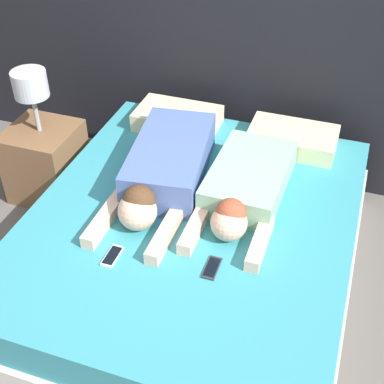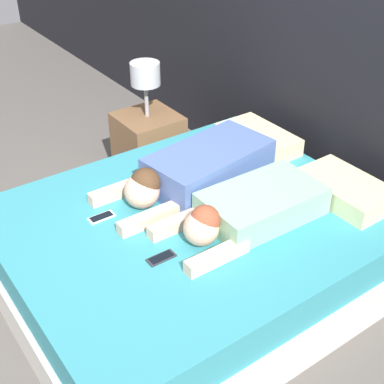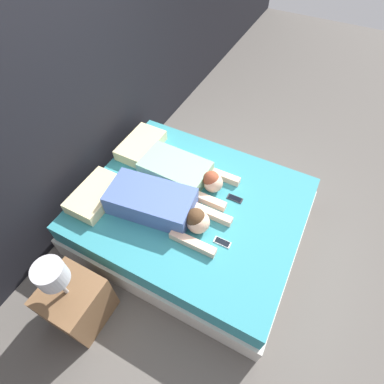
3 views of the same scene
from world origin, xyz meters
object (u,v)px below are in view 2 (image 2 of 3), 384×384
(person_right, at_px, (248,209))
(pillow_head_left, at_px, (258,140))
(pillow_head_right, at_px, (345,190))
(nightstand, at_px, (149,141))
(cell_phone_right, at_px, (161,258))
(bed, at_px, (192,249))
(cell_phone_left, at_px, (101,217))
(person_left, at_px, (196,170))

(person_right, bearing_deg, pillow_head_left, 134.97)
(pillow_head_right, bearing_deg, nightstand, -166.84)
(pillow_head_right, xyz_separation_m, cell_phone_right, (-0.16, -1.16, -0.05))
(bed, xyz_separation_m, cell_phone_left, (-0.26, -0.43, 0.25))
(bed, xyz_separation_m, pillow_head_left, (-0.38, 0.82, 0.31))
(person_left, relative_size, nightstand, 1.22)
(person_right, relative_size, nightstand, 1.03)
(pillow_head_left, bearing_deg, person_left, -76.61)
(pillow_head_left, height_order, person_right, person_right)
(bed, height_order, nightstand, nightstand)
(cell_phone_left, bearing_deg, person_right, 51.95)
(nightstand, bearing_deg, pillow_head_left, 24.21)
(cell_phone_left, distance_m, nightstand, 1.30)
(person_left, xyz_separation_m, person_right, (0.46, 0.01, -0.02))
(cell_phone_right, xyz_separation_m, nightstand, (-1.42, 0.79, -0.20))
(cell_phone_left, bearing_deg, nightstand, 137.11)
(cell_phone_left, bearing_deg, cell_phone_right, 9.77)
(person_left, bearing_deg, pillow_head_right, 45.49)
(person_left, distance_m, cell_phone_left, 0.63)
(person_right, relative_size, cell_phone_left, 6.44)
(pillow_head_left, bearing_deg, bed, -65.01)
(bed, height_order, pillow_head_right, pillow_head_right)
(nightstand, bearing_deg, person_left, -14.57)
(person_left, bearing_deg, pillow_head_left, 103.39)
(bed, bearing_deg, cell_phone_left, -121.62)
(pillow_head_right, relative_size, nightstand, 0.58)
(person_right, distance_m, cell_phone_left, 0.81)
(pillow_head_left, distance_m, cell_phone_right, 1.31)
(bed, xyz_separation_m, cell_phone_right, (0.22, -0.34, 0.25))
(pillow_head_right, bearing_deg, person_right, -103.71)
(pillow_head_right, relative_size, cell_phone_right, 3.64)
(person_left, xyz_separation_m, nightstand, (-0.97, 0.25, -0.30))
(person_left, bearing_deg, nightstand, 165.43)
(person_left, height_order, person_right, person_left)
(bed, distance_m, cell_phone_left, 0.56)
(person_left, height_order, cell_phone_left, person_left)
(person_right, height_order, nightstand, nightstand)
(cell_phone_left, xyz_separation_m, cell_phone_right, (0.48, 0.08, 0.00))
(pillow_head_left, xyz_separation_m, cell_phone_right, (0.60, -1.16, -0.05))
(cell_phone_right, bearing_deg, person_left, 129.98)
(person_left, bearing_deg, cell_phone_left, -92.91)
(pillow_head_right, distance_m, cell_phone_right, 1.17)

